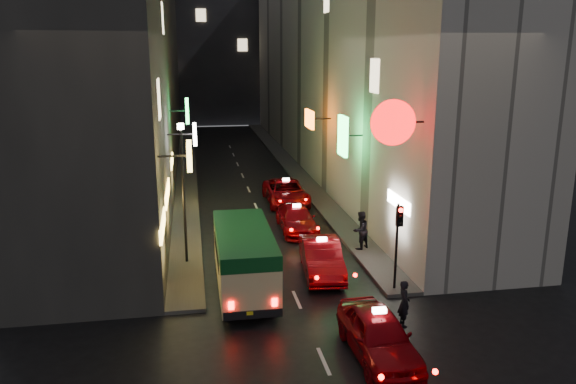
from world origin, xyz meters
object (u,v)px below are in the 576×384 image
minibus (244,254)px  lamp_post (183,184)px  pedestrian_crossing (404,300)px  traffic_light (398,229)px  taxi_near (379,331)px

minibus → lamp_post: (-2.28, 3.49, 2.08)m
minibus → pedestrian_crossing: (5.22, -3.68, -0.70)m
pedestrian_crossing → traffic_light: size_ratio=0.54×
minibus → taxi_near: (3.67, -5.51, -0.78)m
minibus → lamp_post: lamp_post is taller
minibus → pedestrian_crossing: size_ratio=3.21×
minibus → lamp_post: size_ratio=0.98×
minibus → pedestrian_crossing: 6.43m
taxi_near → pedestrian_crossing: size_ratio=2.92×
pedestrian_crossing → minibus: bearing=55.5°
taxi_near → traffic_light: traffic_light is taller
traffic_light → pedestrian_crossing: bearing=-104.8°
taxi_near → traffic_light: (2.25, 4.47, 1.82)m
minibus → taxi_near: 6.67m
minibus → taxi_near: bearing=-56.4°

